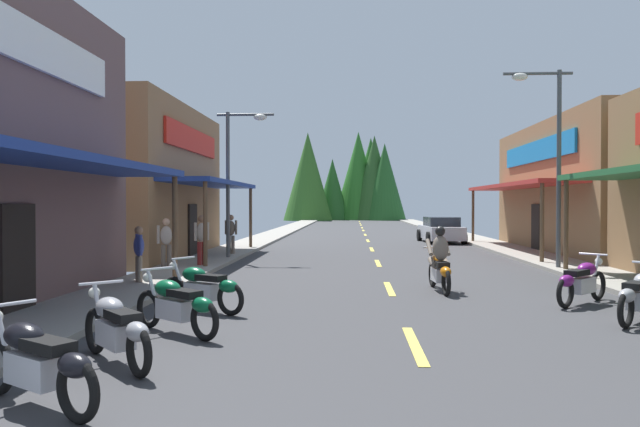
% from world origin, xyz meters
% --- Properties ---
extents(ground, '(10.28, 93.36, 0.10)m').
position_xyz_m(ground, '(0.00, 31.68, -0.05)').
color(ground, '#38383A').
extents(sidewalk_left, '(2.05, 93.36, 0.12)m').
position_xyz_m(sidewalk_left, '(-6.16, 31.68, 0.06)').
color(sidewalk_left, gray).
rests_on(sidewalk_left, ground).
extents(sidewalk_right, '(2.05, 93.36, 0.12)m').
position_xyz_m(sidewalk_right, '(6.16, 31.68, 0.06)').
color(sidewalk_right, gray).
rests_on(sidewalk_right, ground).
extents(centerline_dashes, '(0.16, 71.12, 0.01)m').
position_xyz_m(centerline_dashes, '(0.00, 36.83, 0.01)').
color(centerline_dashes, '#E0C64C').
rests_on(centerline_dashes, ground).
extents(storefront_left_far, '(9.53, 9.81, 5.88)m').
position_xyz_m(storefront_left_far, '(-11.02, 22.79, 2.94)').
color(storefront_left_far, olive).
rests_on(storefront_left_far, ground).
extents(storefront_right_far, '(8.15, 13.21, 5.65)m').
position_xyz_m(storefront_right_far, '(10.33, 26.35, 2.83)').
color(storefront_right_far, olive).
rests_on(storefront_right_far, ground).
extents(streetlamp_left, '(2.13, 0.30, 5.52)m').
position_xyz_m(streetlamp_left, '(-5.19, 21.80, 3.66)').
color(streetlamp_left, '#474C51').
rests_on(streetlamp_left, ground).
extents(streetlamp_right, '(2.13, 0.30, 6.28)m').
position_xyz_m(streetlamp_right, '(5.22, 18.85, 4.08)').
color(streetlamp_right, '#474C51').
rests_on(streetlamp_right, ground).
extents(motorcycle_parked_right_2, '(1.51, 1.65, 1.04)m').
position_xyz_m(motorcycle_parked_right_2, '(4.16, 10.70, 0.49)').
color(motorcycle_parked_right_2, black).
rests_on(motorcycle_parked_right_2, ground).
extents(motorcycle_parked_right_3, '(1.60, 1.57, 1.04)m').
position_xyz_m(motorcycle_parked_right_3, '(3.86, 12.57, 0.49)').
color(motorcycle_parked_right_3, black).
rests_on(motorcycle_parked_right_3, ground).
extents(motorcycle_parked_left_0, '(1.88, 1.21, 1.04)m').
position_xyz_m(motorcycle_parked_left_0, '(-4.15, 5.87, 0.49)').
color(motorcycle_parked_left_0, black).
rests_on(motorcycle_parked_left_0, ground).
extents(motorcycle_parked_left_1, '(1.53, 1.63, 1.04)m').
position_xyz_m(motorcycle_parked_left_1, '(-3.98, 7.50, 0.49)').
color(motorcycle_parked_left_1, black).
rests_on(motorcycle_parked_left_1, ground).
extents(motorcycle_parked_left_2, '(1.76, 1.39, 1.04)m').
position_xyz_m(motorcycle_parked_left_2, '(-3.74, 9.33, 0.49)').
color(motorcycle_parked_left_2, black).
rests_on(motorcycle_parked_left_2, ground).
extents(motorcycle_parked_left_3, '(1.90, 1.17, 1.04)m').
position_xyz_m(motorcycle_parked_left_3, '(-3.82, 11.30, 0.49)').
color(motorcycle_parked_left_3, black).
rests_on(motorcycle_parked_left_3, ground).
extents(rider_cruising_lead, '(0.60, 2.14, 1.57)m').
position_xyz_m(rider_cruising_lead, '(1.17, 14.24, 0.66)').
color(rider_cruising_lead, black).
rests_on(rider_cruising_lead, ground).
extents(pedestrian_by_shop, '(0.54, 0.37, 1.67)m').
position_xyz_m(pedestrian_by_shop, '(-5.75, 23.36, 0.97)').
color(pedestrian_by_shop, '#726659').
rests_on(pedestrian_by_shop, ground).
extents(pedestrian_browsing, '(0.54, 0.37, 1.66)m').
position_xyz_m(pedestrian_browsing, '(-6.69, 18.07, 0.96)').
color(pedestrian_browsing, '#726659').
rests_on(pedestrian_browsing, ground).
extents(pedestrian_waiting, '(0.41, 0.51, 1.53)m').
position_xyz_m(pedestrian_waiting, '(-6.32, 14.69, 0.88)').
color(pedestrian_waiting, '#726659').
rests_on(pedestrian_waiting, ground).
extents(pedestrian_strolling, '(0.43, 0.45, 1.73)m').
position_xyz_m(pedestrian_strolling, '(-5.80, 18.94, 1.01)').
color(pedestrian_strolling, maroon).
rests_on(pedestrian_strolling, ground).
extents(parked_car_curbside, '(2.25, 4.39, 1.40)m').
position_xyz_m(parked_car_curbside, '(3.94, 32.51, 0.69)').
color(parked_car_curbside, silver).
rests_on(parked_car_curbside, ground).
extents(treeline_backdrop, '(16.09, 12.68, 12.01)m').
position_xyz_m(treeline_backdrop, '(-0.32, 79.65, 5.57)').
color(treeline_backdrop, '#235823').
rests_on(treeline_backdrop, ground).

